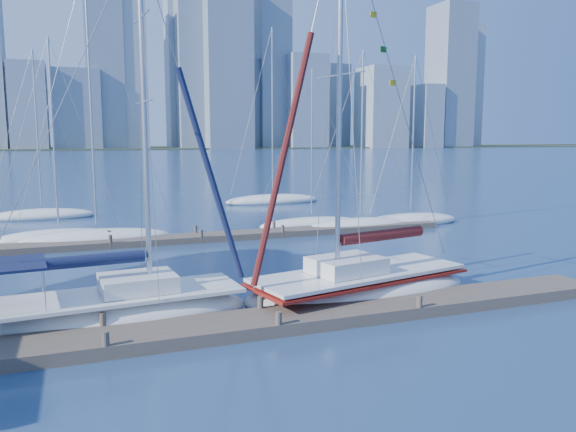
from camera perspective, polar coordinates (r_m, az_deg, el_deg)
name	(u,v)px	position (r m, az deg, el deg)	size (l,w,h in m)	color
ground	(269,328)	(18.28, -1.92, -11.29)	(700.00, 700.00, 0.00)	navy
near_dock	(269,322)	(18.21, -1.93, -10.70)	(26.00, 2.00, 0.40)	#493E35
far_dock	(215,237)	(33.72, -7.42, -2.09)	(30.00, 1.80, 0.36)	#493E35
far_shore	(87,149)	(336.45, -19.76, 6.46)	(800.00, 100.00, 1.50)	#38472D
sailboat_navy	(120,294)	(19.24, -16.72, -7.59)	(8.68, 3.52, 12.79)	silver
sailboat_maroon	(359,270)	(21.27, 7.25, -5.49)	(9.47, 4.76, 14.66)	silver
bg_boat_0	(59,237)	(35.61, -22.23, -1.98)	(7.33, 3.31, 11.98)	silver
bg_boat_1	(97,238)	(34.26, -18.82, -2.10)	(8.70, 3.27, 15.71)	silver
bg_boat_3	(311,224)	(38.30, 2.39, -0.77)	(7.60, 4.86, 10.89)	silver
bg_boat_4	(360,225)	(37.74, 7.35, -0.91)	(7.71, 3.36, 11.92)	silver
bg_boat_5	(411,220)	(40.36, 12.34, -0.44)	(7.79, 3.69, 11.91)	silver
bg_boat_6	(42,215)	(45.96, -23.70, 0.08)	(7.83, 4.69, 12.72)	silver
bg_boat_7	(273,200)	(52.09, -1.56, 1.65)	(9.34, 4.78, 16.18)	silver
skyline	(129,78)	(309.45, -15.85, 13.31)	(503.17, 51.31, 108.76)	gray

